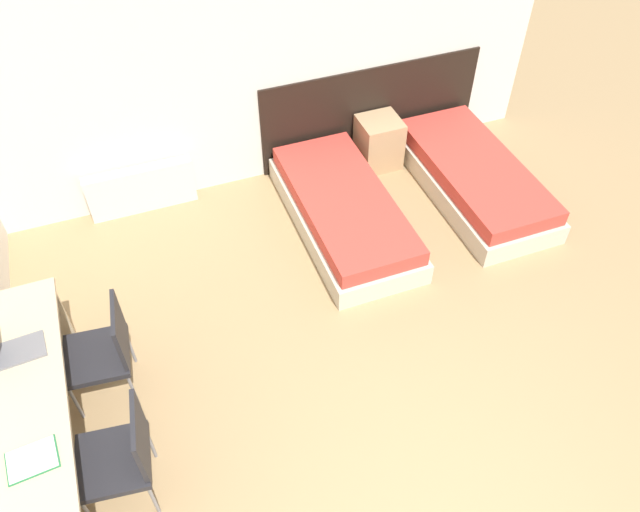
% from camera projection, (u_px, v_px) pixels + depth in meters
% --- Properties ---
extents(wall_back, '(6.08, 0.05, 2.70)m').
position_uv_depth(wall_back, '(248.00, 58.00, 5.69)').
color(wall_back, silver).
rests_on(wall_back, ground_plane).
extents(headboard_panel, '(2.42, 0.03, 1.02)m').
position_uv_depth(headboard_panel, '(371.00, 111.00, 6.59)').
color(headboard_panel, black).
rests_on(headboard_panel, ground_plane).
extents(bed_near_window, '(0.89, 1.98, 0.38)m').
position_uv_depth(bed_near_window, '(344.00, 211.00, 5.99)').
color(bed_near_window, beige).
rests_on(bed_near_window, ground_plane).
extents(bed_near_door, '(0.89, 1.98, 0.38)m').
position_uv_depth(bed_near_door, '(474.00, 178.00, 6.34)').
color(bed_near_door, beige).
rests_on(bed_near_door, ground_plane).
extents(nightstand, '(0.43, 0.41, 0.55)m').
position_uv_depth(nightstand, '(379.00, 142.00, 6.61)').
color(nightstand, tan).
rests_on(nightstand, ground_plane).
extents(radiator, '(1.04, 0.12, 0.49)m').
position_uv_depth(radiator, '(141.00, 189.00, 6.12)').
color(radiator, silver).
rests_on(radiator, ground_plane).
extents(desk, '(0.54, 2.04, 0.74)m').
position_uv_depth(desk, '(30.00, 414.00, 4.04)').
color(desk, '#C6B28E').
rests_on(desk, ground_plane).
extents(chair_near_laptop, '(0.51, 0.51, 0.88)m').
position_uv_depth(chair_near_laptop, '(104.00, 349.00, 4.50)').
color(chair_near_laptop, '#232328').
rests_on(chair_near_laptop, ground_plane).
extents(chair_near_notebook, '(0.52, 0.52, 0.88)m').
position_uv_depth(chair_near_notebook, '(121.00, 455.00, 3.95)').
color(chair_near_notebook, '#232328').
rests_on(chair_near_notebook, ground_plane).
extents(laptop, '(0.36, 0.25, 0.35)m').
position_uv_depth(laptop, '(9.00, 348.00, 4.12)').
color(laptop, slate).
rests_on(laptop, desk).
extents(open_notebook, '(0.31, 0.25, 0.02)m').
position_uv_depth(open_notebook, '(32.00, 460.00, 3.65)').
color(open_notebook, '#236B3D').
rests_on(open_notebook, desk).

